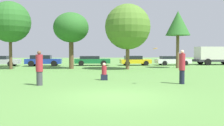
# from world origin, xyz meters

# --- Properties ---
(ground_plane) EXTENTS (120.00, 120.00, 0.00)m
(ground_plane) POSITION_xyz_m (0.00, 0.00, 0.00)
(ground_plane) COLOR #54843D
(person_thrower) EXTENTS (0.37, 0.37, 1.86)m
(person_thrower) POSITION_xyz_m (-3.65, 3.64, 0.93)
(person_thrower) COLOR #3F3F47
(person_thrower) RESTS_ON ground
(person_catcher) EXTENTS (0.34, 0.34, 1.90)m
(person_catcher) POSITION_xyz_m (4.17, 3.49, 0.96)
(person_catcher) COLOR #191E33
(person_catcher) RESTS_ON ground
(frisbee) EXTENTS (0.26, 0.26, 0.09)m
(frisbee) POSITION_xyz_m (2.54, 3.21, 1.97)
(frisbee) COLOR orange
(bystander_sitting) EXTENTS (0.42, 0.35, 1.10)m
(bystander_sitting) POSITION_xyz_m (-0.03, 5.78, 0.45)
(bystander_sitting) COLOR #191E33
(bystander_sitting) RESTS_ON ground
(tree_0) EXTENTS (4.10, 4.10, 6.81)m
(tree_0) POSITION_xyz_m (-8.78, 16.14, 4.74)
(tree_0) COLOR brown
(tree_0) RESTS_ON ground
(tree_1) EXTENTS (3.62, 3.62, 5.80)m
(tree_1) POSITION_xyz_m (-2.74, 16.18, 4.22)
(tree_1) COLOR brown
(tree_1) RESTS_ON ground
(tree_2) EXTENTS (4.54, 4.54, 6.53)m
(tree_2) POSITION_xyz_m (2.93, 14.88, 4.25)
(tree_2) COLOR brown
(tree_2) RESTS_ON ground
(tree_3) EXTENTS (2.62, 2.62, 6.15)m
(tree_3) POSITION_xyz_m (8.62, 16.25, 4.78)
(tree_3) COLOR brown
(tree_3) RESTS_ON ground
(parked_car_silver) EXTENTS (4.54, 2.01, 1.26)m
(parked_car_silver) POSITION_xyz_m (-11.69, 21.65, 0.67)
(parked_car_silver) COLOR #B2B2B7
(parked_car_silver) RESTS_ON ground
(parked_car_blue) EXTENTS (4.29, 2.12, 1.34)m
(parked_car_blue) POSITION_xyz_m (-6.47, 21.33, 0.71)
(parked_car_blue) COLOR #1E389E
(parked_car_blue) RESTS_ON ground
(parked_car_green) EXTENTS (4.50, 2.02, 1.21)m
(parked_car_green) POSITION_xyz_m (-0.54, 22.08, 0.65)
(parked_car_green) COLOR #196633
(parked_car_green) RESTS_ON ground
(parked_car_yellow) EXTENTS (3.89, 2.07, 1.23)m
(parked_car_yellow) POSITION_xyz_m (5.01, 21.89, 0.64)
(parked_car_yellow) COLOR gold
(parked_car_yellow) RESTS_ON ground
(parked_car_white) EXTENTS (4.47, 2.03, 1.18)m
(parked_car_white) POSITION_xyz_m (10.00, 21.91, 0.63)
(parked_car_white) COLOR silver
(parked_car_white) RESTS_ON ground
(delivery_truck_black) EXTENTS (5.50, 2.41, 2.42)m
(delivery_truck_black) POSITION_xyz_m (15.81, 22.06, 1.31)
(delivery_truck_black) COLOR #2D2D33
(delivery_truck_black) RESTS_ON ground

